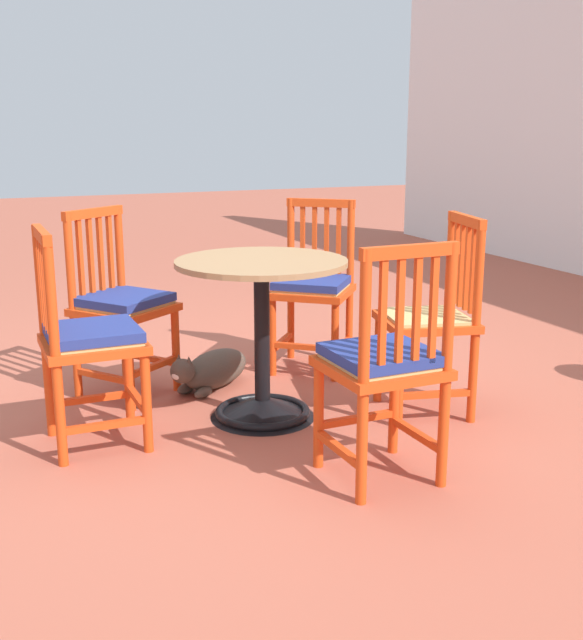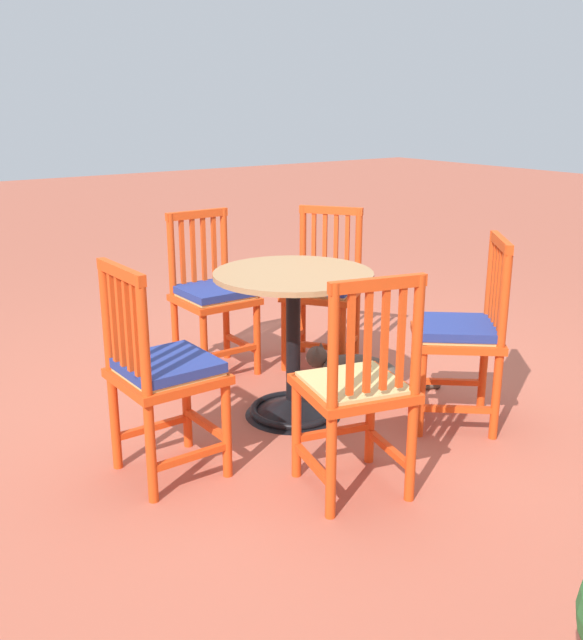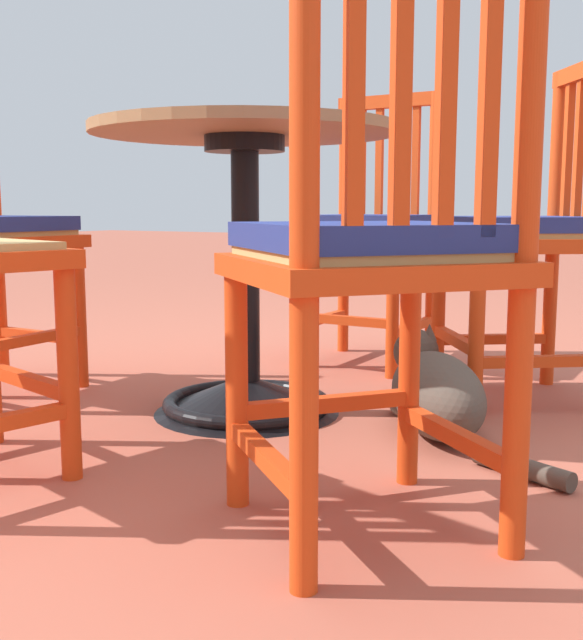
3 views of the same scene
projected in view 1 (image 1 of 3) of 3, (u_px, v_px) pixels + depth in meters
name	position (u px, v px, depth m)	size (l,w,h in m)	color
ground_plane	(250.00, 408.00, 3.71)	(24.00, 24.00, 0.00)	#AD5642
cafe_table	(262.00, 357.00, 3.54)	(0.76, 0.76, 0.73)	black
orange_chair_facing_out	(313.00, 288.00, 4.23)	(0.56, 0.56, 0.91)	#D64214
orange_chair_tucked_in	(121.00, 306.00, 3.82)	(0.56, 0.56, 0.91)	#D64214
orange_chair_near_fence	(88.00, 341.00, 3.19)	(0.40, 0.40, 0.91)	#D64214
orange_chair_at_corner	(384.00, 365.00, 2.87)	(0.41, 0.41, 0.91)	#D64214
orange_chair_by_planter	(432.00, 321.00, 3.58)	(0.48, 0.48, 0.91)	#D64214
tabby_cat	(211.00, 371.00, 3.97)	(0.57, 0.54, 0.23)	#4C4238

